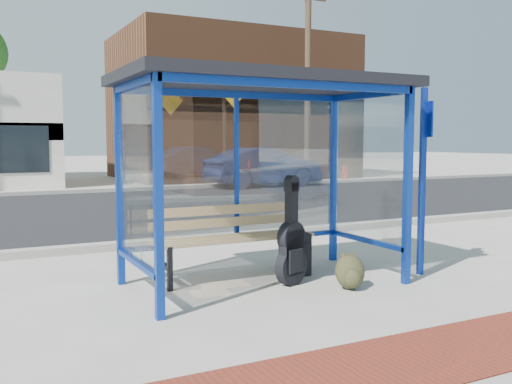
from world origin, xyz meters
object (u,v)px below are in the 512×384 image
fire_hydrant (345,173)px  bench (232,234)px  guitar_bag (291,248)px  suitcase (296,255)px  parked_car (264,167)px  backpack (350,273)px

fire_hydrant → bench: bearing=-130.4°
guitar_bag → suitcase: size_ratio=2.09×
bench → parked_car: size_ratio=0.46×
suitcase → fire_hydrant: bearing=59.9°
backpack → fire_hydrant: (10.21, 14.24, 0.16)m
fire_hydrant → parked_car: bearing=-168.4°
bench → suitcase: 0.85m
backpack → parked_car: size_ratio=0.09×
suitcase → parked_car: parked_car is taller
bench → parked_car: (6.89, 12.23, 0.18)m
backpack → parked_car: bearing=85.8°
bench → guitar_bag: 0.81m
bench → fire_hydrant: bench is taller
bench → parked_car: bearing=60.9°
guitar_bag → suitcase: bearing=32.1°
parked_car → fire_hydrant: parked_car is taller
bench → suitcase: size_ratio=3.47×
guitar_bag → backpack: bearing=-63.1°
parked_car → fire_hydrant: 4.39m
suitcase → fire_hydrant: fire_hydrant is taller
suitcase → fire_hydrant: (10.42, 13.40, 0.09)m
guitar_bag → parked_car: (6.43, 12.89, 0.27)m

